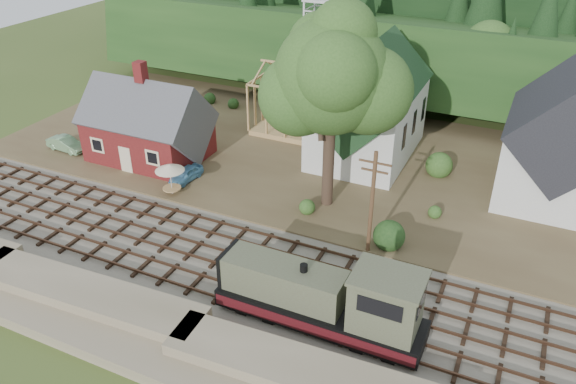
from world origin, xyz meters
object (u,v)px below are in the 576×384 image
at_px(car_blue, 186,174).
at_px(patio_set, 170,169).
at_px(locomotive, 327,300).
at_px(car_red, 573,197).
at_px(car_green, 66,144).

relative_size(car_blue, patio_set, 1.30).
xyz_separation_m(locomotive, car_red, (12.79, 21.07, -1.23)).
bearing_deg(locomotive, car_blue, 146.83).
bearing_deg(car_red, locomotive, 166.42).
bearing_deg(locomotive, patio_set, 152.38).
distance_m(car_blue, car_green, 13.66).
distance_m(locomotive, patio_set, 19.48).
xyz_separation_m(car_green, patio_set, (13.87, -2.56, 1.60)).
bearing_deg(car_blue, car_red, 23.71).
distance_m(car_blue, car_red, 31.75).
xyz_separation_m(locomotive, car_green, (-31.12, 11.59, -1.19)).
relative_size(locomotive, car_blue, 3.51).
height_order(car_blue, car_green, car_green).
bearing_deg(patio_set, car_red, 21.84).
bearing_deg(car_blue, locomotive, -27.16).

